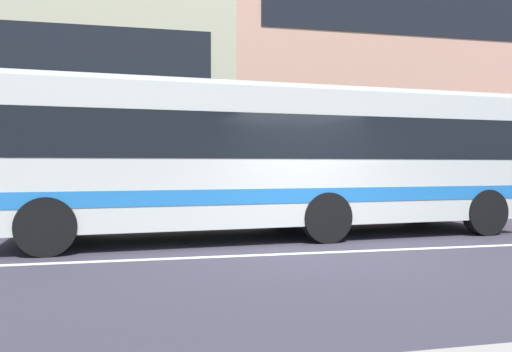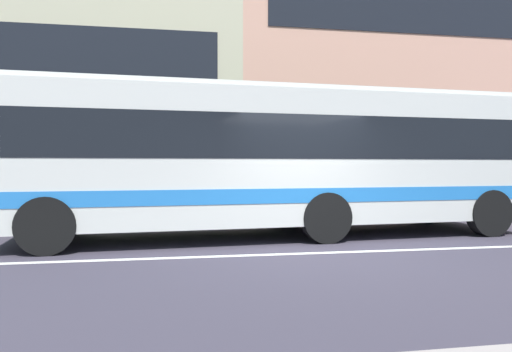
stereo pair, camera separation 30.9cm
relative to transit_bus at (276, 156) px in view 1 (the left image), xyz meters
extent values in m
plane|color=#393441|center=(0.28, -2.13, -1.72)|extent=(160.00, 160.00, 0.00)
cube|color=silver|center=(0.28, -2.13, -1.72)|extent=(60.00, 0.16, 0.01)
cube|color=#235419|center=(-1.87, 3.40, -1.37)|extent=(21.22, 1.10, 0.70)
cube|color=tan|center=(11.92, 12.13, 5.19)|extent=(23.05, 9.72, 13.83)
cube|color=black|center=(11.92, 7.25, 6.30)|extent=(21.21, 0.04, 2.77)
cube|color=beige|center=(0.00, 0.00, -0.05)|extent=(11.01, 3.29, 2.65)
cube|color=black|center=(0.00, 0.00, 0.35)|extent=(10.36, 3.26, 0.85)
cube|color=blue|center=(0.00, 0.00, -0.78)|extent=(10.79, 3.29, 0.28)
cube|color=beige|center=(0.00, 0.00, 1.34)|extent=(10.54, 2.85, 0.12)
cylinder|color=black|center=(-4.34, -1.47, -1.22)|extent=(1.02, 0.35, 1.00)
cylinder|color=black|center=(-4.50, 0.86, -1.22)|extent=(1.02, 0.35, 1.00)
cylinder|color=black|center=(0.74, -1.12, -1.22)|extent=(1.02, 0.35, 1.00)
cylinder|color=black|center=(0.58, 1.21, -1.22)|extent=(1.02, 0.35, 1.00)
cylinder|color=black|center=(4.50, -0.86, -1.22)|extent=(1.02, 0.35, 1.00)
cylinder|color=black|center=(4.34, 1.47, -1.22)|extent=(1.02, 0.35, 1.00)
camera|label=1|loc=(-2.59, -10.07, -0.20)|focal=33.86mm
camera|label=2|loc=(-2.28, -10.13, -0.20)|focal=33.86mm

